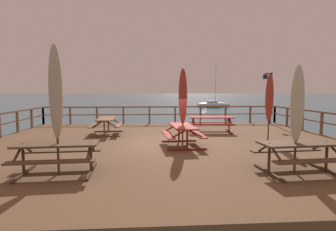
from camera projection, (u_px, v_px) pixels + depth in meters
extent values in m
plane|color=#2D5B6B|center=(170.00, 161.00, 10.51)|extent=(600.00, 600.00, 0.00)
cube|color=brown|center=(170.00, 152.00, 10.48)|extent=(14.94, 12.90, 0.74)
cube|color=brown|center=(162.00, 107.00, 16.61)|extent=(14.64, 0.09, 0.08)
cube|color=brown|center=(162.00, 114.00, 16.65)|extent=(14.64, 0.07, 0.06)
cube|color=brown|center=(43.00, 116.00, 16.17)|extent=(0.10, 0.10, 1.05)
cube|color=brown|center=(70.00, 116.00, 16.28)|extent=(0.10, 0.10, 1.05)
cube|color=brown|center=(97.00, 116.00, 16.38)|extent=(0.10, 0.10, 1.05)
cube|color=brown|center=(123.00, 115.00, 16.49)|extent=(0.10, 0.10, 1.05)
cube|color=brown|center=(149.00, 115.00, 16.60)|extent=(0.10, 0.10, 1.05)
cube|color=brown|center=(175.00, 115.00, 16.71)|extent=(0.10, 0.10, 1.05)
cube|color=brown|center=(200.00, 115.00, 16.82)|extent=(0.10, 0.10, 1.05)
cube|color=brown|center=(226.00, 115.00, 16.93)|extent=(0.10, 0.10, 1.05)
cube|color=brown|center=(250.00, 115.00, 17.04)|extent=(0.10, 0.10, 1.05)
cube|color=brown|center=(275.00, 115.00, 17.15)|extent=(0.10, 0.10, 1.05)
cube|color=brown|center=(17.00, 122.00, 13.04)|extent=(0.10, 0.10, 1.05)
cube|color=brown|center=(32.00, 119.00, 14.60)|extent=(0.10, 0.10, 1.05)
cube|color=brown|center=(43.00, 116.00, 16.17)|extent=(0.10, 0.10, 1.05)
cube|color=brown|center=(322.00, 123.00, 12.45)|extent=(0.10, 0.10, 1.05)
cube|color=brown|center=(302.00, 120.00, 14.02)|extent=(0.10, 0.10, 1.05)
cube|color=brown|center=(287.00, 117.00, 15.58)|extent=(0.10, 0.10, 1.05)
cube|color=brown|center=(275.00, 115.00, 17.15)|extent=(0.10, 0.10, 1.05)
cube|color=brown|center=(299.00, 143.00, 6.59)|extent=(1.98, 0.90, 0.05)
cube|color=brown|center=(314.00, 161.00, 6.06)|extent=(1.95, 0.43, 0.04)
cube|color=brown|center=(285.00, 150.00, 7.17)|extent=(1.95, 0.43, 0.04)
cube|color=#432F1F|center=(269.00, 173.00, 6.54)|extent=(0.19, 1.40, 0.06)
cylinder|color=#432F1F|center=(269.00, 159.00, 6.51)|extent=(0.07, 0.07, 0.74)
cylinder|color=#432F1F|center=(276.00, 153.00, 6.21)|extent=(0.10, 0.63, 0.37)
cylinder|color=#432F1F|center=(264.00, 148.00, 6.76)|extent=(0.10, 0.63, 0.37)
cube|color=#432F1F|center=(326.00, 170.00, 6.76)|extent=(0.19, 1.40, 0.06)
cylinder|color=#432F1F|center=(327.00, 157.00, 6.73)|extent=(0.07, 0.07, 0.74)
cylinder|color=#432F1F|center=(335.00, 151.00, 6.44)|extent=(0.10, 0.63, 0.37)
cylinder|color=#432F1F|center=(319.00, 146.00, 6.99)|extent=(0.10, 0.63, 0.37)
cube|color=maroon|center=(183.00, 126.00, 9.84)|extent=(0.89, 2.02, 0.05)
cube|color=maroon|center=(197.00, 134.00, 9.94)|extent=(0.41, 1.99, 0.04)
cube|color=maroon|center=(168.00, 134.00, 9.79)|extent=(0.41, 1.99, 0.04)
cube|color=maroon|center=(187.00, 150.00, 9.11)|extent=(1.40, 0.17, 0.06)
cylinder|color=maroon|center=(187.00, 140.00, 9.08)|extent=(0.07, 0.07, 0.74)
cylinder|color=maroon|center=(195.00, 133.00, 9.10)|extent=(0.63, 0.10, 0.37)
cylinder|color=maroon|center=(179.00, 134.00, 9.02)|extent=(0.63, 0.10, 0.37)
cube|color=maroon|center=(179.00, 141.00, 10.70)|extent=(1.40, 0.17, 0.06)
cylinder|color=maroon|center=(179.00, 133.00, 10.67)|extent=(0.07, 0.07, 0.74)
cylinder|color=maroon|center=(186.00, 127.00, 10.69)|extent=(0.63, 0.10, 0.37)
cylinder|color=maroon|center=(172.00, 127.00, 10.61)|extent=(0.63, 0.10, 0.37)
cube|color=maroon|center=(211.00, 117.00, 13.17)|extent=(2.21, 0.93, 0.05)
cube|color=maroon|center=(213.00, 125.00, 12.64)|extent=(2.17, 0.45, 0.04)
cube|color=maroon|center=(210.00, 122.00, 13.76)|extent=(2.17, 0.45, 0.04)
cube|color=maroon|center=(193.00, 131.00, 13.25)|extent=(0.19, 1.40, 0.06)
cylinder|color=maroon|center=(193.00, 125.00, 13.22)|extent=(0.07, 0.07, 0.74)
cylinder|color=maroon|center=(194.00, 121.00, 12.92)|extent=(0.11, 0.63, 0.37)
cylinder|color=maroon|center=(193.00, 120.00, 13.48)|extent=(0.11, 0.63, 0.37)
cube|color=maroon|center=(229.00, 131.00, 13.23)|extent=(0.19, 1.40, 0.06)
cylinder|color=maroon|center=(229.00, 125.00, 13.19)|extent=(0.07, 0.07, 0.74)
cylinder|color=maroon|center=(230.00, 121.00, 12.90)|extent=(0.11, 0.63, 0.37)
cylinder|color=maroon|center=(228.00, 120.00, 13.45)|extent=(0.11, 0.63, 0.37)
cube|color=brown|center=(57.00, 144.00, 6.52)|extent=(2.01, 0.88, 0.05)
cube|color=brown|center=(51.00, 162.00, 5.99)|extent=(1.98, 0.40, 0.04)
cube|color=brown|center=(63.00, 151.00, 7.10)|extent=(1.98, 0.40, 0.04)
cube|color=#432F1F|center=(24.00, 173.00, 6.48)|extent=(0.17, 1.40, 0.06)
cylinder|color=#432F1F|center=(23.00, 160.00, 6.45)|extent=(0.07, 0.07, 0.74)
cylinder|color=#432F1F|center=(18.00, 154.00, 6.15)|extent=(0.10, 0.63, 0.37)
cylinder|color=#432F1F|center=(27.00, 148.00, 6.70)|extent=(0.10, 0.63, 0.37)
cube|color=#432F1F|center=(91.00, 171.00, 6.69)|extent=(0.17, 1.40, 0.06)
cylinder|color=#432F1F|center=(91.00, 158.00, 6.66)|extent=(0.07, 0.07, 0.74)
cylinder|color=#432F1F|center=(89.00, 152.00, 6.36)|extent=(0.10, 0.63, 0.37)
cylinder|color=#432F1F|center=(92.00, 147.00, 6.91)|extent=(0.10, 0.63, 0.37)
cube|color=brown|center=(106.00, 119.00, 12.46)|extent=(0.83, 1.89, 0.05)
cube|color=brown|center=(118.00, 125.00, 12.54)|extent=(0.35, 1.87, 0.04)
cube|color=brown|center=(94.00, 125.00, 12.43)|extent=(0.35, 1.87, 0.04)
cube|color=brown|center=(104.00, 136.00, 11.78)|extent=(1.40, 0.13, 0.06)
cylinder|color=brown|center=(104.00, 129.00, 11.75)|extent=(0.07, 0.07, 0.74)
cylinder|color=brown|center=(111.00, 124.00, 11.76)|extent=(0.63, 0.08, 0.37)
cylinder|color=brown|center=(98.00, 124.00, 11.70)|extent=(0.63, 0.08, 0.37)
cube|color=brown|center=(109.00, 131.00, 13.27)|extent=(1.40, 0.13, 0.06)
cylinder|color=brown|center=(108.00, 125.00, 13.24)|extent=(0.07, 0.07, 0.74)
cylinder|color=brown|center=(114.00, 120.00, 13.24)|extent=(0.63, 0.08, 0.37)
cylinder|color=brown|center=(103.00, 120.00, 13.19)|extent=(0.63, 0.08, 0.37)
cylinder|color=#4C3828|center=(296.00, 122.00, 6.55)|extent=(0.06, 0.06, 2.56)
ellipsoid|color=#CCB793|center=(297.00, 104.00, 6.51)|extent=(0.32, 0.32, 1.94)
cylinder|color=#7A6E58|center=(297.00, 110.00, 6.52)|extent=(0.21, 0.21, 0.05)
cone|color=#4C3828|center=(299.00, 67.00, 6.43)|extent=(0.10, 0.10, 0.14)
cylinder|color=#4C3828|center=(183.00, 109.00, 9.85)|extent=(0.06, 0.06, 2.73)
ellipsoid|color=#A33328|center=(183.00, 96.00, 9.80)|extent=(0.32, 0.32, 2.07)
cylinder|color=maroon|center=(183.00, 101.00, 9.82)|extent=(0.21, 0.21, 0.05)
cone|color=#4C3828|center=(183.00, 71.00, 9.71)|extent=(0.10, 0.10, 0.14)
cylinder|color=#4C3828|center=(269.00, 109.00, 10.80)|extent=(0.06, 0.06, 2.63)
ellipsoid|color=#A33328|center=(269.00, 98.00, 10.76)|extent=(0.32, 0.32, 2.00)
cylinder|color=maroon|center=(269.00, 101.00, 10.77)|extent=(0.21, 0.21, 0.05)
cone|color=#4C3828|center=(270.00, 75.00, 10.67)|extent=(0.10, 0.10, 0.14)
cylinder|color=#4C3828|center=(57.00, 114.00, 6.38)|extent=(0.06, 0.06, 3.00)
ellipsoid|color=tan|center=(56.00, 92.00, 6.33)|extent=(0.32, 0.32, 2.28)
cylinder|color=#71614F|center=(56.00, 99.00, 6.34)|extent=(0.21, 0.21, 0.05)
cone|color=#4C3828|center=(54.00, 47.00, 6.23)|extent=(0.10, 0.10, 0.14)
cylinder|color=black|center=(271.00, 98.00, 16.47)|extent=(0.09, 0.09, 3.20)
cylinder|color=black|center=(269.00, 74.00, 16.20)|extent=(0.53, 0.27, 0.06)
cube|color=black|center=(265.00, 77.00, 16.10)|extent=(0.20, 0.20, 0.28)
sphere|color=#F4E08C|center=(265.00, 77.00, 16.10)|extent=(0.14, 0.14, 0.14)
ellipsoid|color=silver|center=(214.00, 105.00, 45.15)|extent=(6.05, 1.87, 0.90)
cube|color=silver|center=(212.00, 102.00, 45.07)|extent=(1.83, 1.15, 0.36)
cylinder|color=silver|center=(216.00, 83.00, 44.83)|extent=(0.10, 0.10, 7.00)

